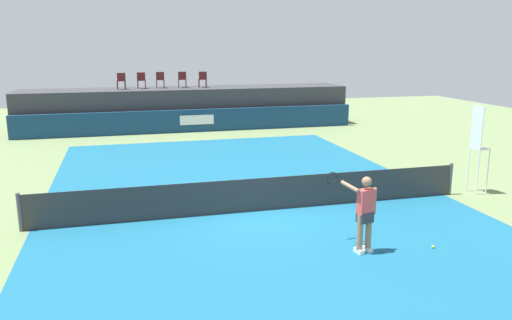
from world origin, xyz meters
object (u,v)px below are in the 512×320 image
object	(u,v)px
tennis_ball	(433,247)
spectator_chair_right	(182,79)
umpire_chair	(478,143)
spectator_chair_left	(141,80)
net_post_near	(19,212)
tennis_player	(364,211)
spectator_chair_far_left	(121,80)
net_post_far	(450,179)
spectator_chair_center	(160,79)
spectator_chair_far_right	(203,79)

from	to	relation	value
tennis_ball	spectator_chair_right	bearing A→B (deg)	100.19
umpire_chair	tennis_ball	distance (m)	5.52
spectator_chair_left	net_post_near	xyz separation A→B (m)	(-3.75, -15.29, -2.19)
spectator_chair_left	tennis_player	distance (m)	19.18
spectator_chair_right	tennis_ball	xyz separation A→B (m)	(3.42, -19.04, -2.66)
umpire_chair	tennis_player	xyz separation A→B (m)	(-5.54, -3.38, -0.63)
spectator_chair_left	spectator_chair_right	xyz separation A→B (m)	(2.23, 0.12, 0.00)
spectator_chair_far_left	net_post_far	distance (m)	18.09
tennis_ball	net_post_far	bearing A→B (deg)	50.47
net_post_near	spectator_chair_center	bearing A→B (deg)	72.86
spectator_chair_left	tennis_ball	distance (m)	19.93
spectator_chair_far_right	umpire_chair	xyz separation A→B (m)	(6.18, -15.20, -1.11)
spectator_chair_far_right	tennis_ball	xyz separation A→B (m)	(2.31, -18.83, -2.66)
spectator_chair_center	umpire_chair	xyz separation A→B (m)	(8.49, -15.49, -1.11)
spectator_chair_center	tennis_player	xyz separation A→B (m)	(2.95, -18.87, -1.73)
spectator_chair_far_left	spectator_chair_center	xyz separation A→B (m)	(2.09, 0.38, 0.00)
umpire_chair	net_post_far	bearing A→B (deg)	179.22
net_post_near	umpire_chair	bearing A→B (deg)	-0.05
spectator_chair_right	umpire_chair	distance (m)	17.09
spectator_chair_right	tennis_player	bearing A→B (deg)	-84.68
tennis_player	spectator_chair_right	bearing A→B (deg)	95.32
spectator_chair_left	net_post_near	size ratio (longest dim) A/B	0.89
spectator_chair_left	tennis_player	size ratio (longest dim) A/B	0.50
umpire_chair	net_post_near	distance (m)	13.31
tennis_player	tennis_ball	size ratio (longest dim) A/B	26.03
spectator_chair_left	tennis_ball	size ratio (longest dim) A/B	13.06
umpire_chair	spectator_chair_center	bearing A→B (deg)	118.74
net_post_far	tennis_player	distance (m)	5.79
spectator_chair_center	net_post_near	world-z (taller)	spectator_chair_center
spectator_chair_far_left	umpire_chair	distance (m)	18.49
spectator_chair_right	tennis_player	world-z (taller)	spectator_chair_right
net_post_far	tennis_player	bearing A→B (deg)	-144.03
net_post_near	tennis_ball	bearing A→B (deg)	-21.14
umpire_chair	net_post_near	xyz separation A→B (m)	(-13.27, 0.01, -1.09)
spectator_chair_far_left	net_post_near	distance (m)	15.50
spectator_chair_center	spectator_chair_far_left	bearing A→B (deg)	-169.78
spectator_chair_center	tennis_player	distance (m)	19.18
spectator_chair_left	tennis_player	bearing A→B (deg)	-77.99
spectator_chair_center	tennis_ball	xyz separation A→B (m)	(4.63, -19.12, -2.66)
tennis_player	tennis_ball	distance (m)	1.93
spectator_chair_far_left	spectator_chair_center	world-z (taller)	same
net_post_near	spectator_chair_right	bearing A→B (deg)	68.80
spectator_chair_right	tennis_ball	size ratio (longest dim) A/B	13.06
spectator_chair_left	net_post_near	distance (m)	15.90
spectator_chair_right	net_post_far	bearing A→B (deg)	-67.37
spectator_chair_far_left	tennis_ball	bearing A→B (deg)	-70.29
spectator_chair_far_left	tennis_ball	distance (m)	20.08
umpire_chair	tennis_ball	size ratio (longest dim) A/B	40.59
spectator_chair_left	net_post_far	distance (m)	17.70
spectator_chair_far_left	net_post_near	xyz separation A→B (m)	(-2.69, -15.10, -2.19)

